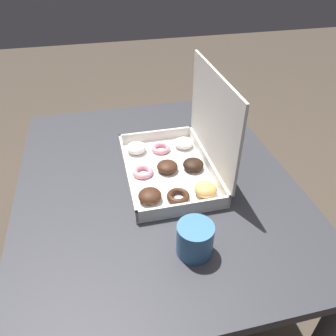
{
  "coord_description": "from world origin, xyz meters",
  "views": [
    {
      "loc": [
        0.81,
        -0.15,
        1.37
      ],
      "look_at": [
        -0.02,
        0.05,
        0.72
      ],
      "focal_mm": 35.0,
      "sensor_mm": 36.0,
      "label": 1
    }
  ],
  "objects": [
    {
      "name": "donut_box",
      "position": [
        -0.02,
        0.09,
        0.77
      ],
      "size": [
        0.41,
        0.28,
        0.33
      ],
      "color": "white",
      "rests_on": "dining_table"
    },
    {
      "name": "ground_plane",
      "position": [
        0.0,
        0.0,
        0.0
      ],
      "size": [
        8.0,
        8.0,
        0.0
      ],
      "primitive_type": "plane",
      "color": "#42382D"
    },
    {
      "name": "coffee_mug",
      "position": [
        0.31,
        0.04,
        0.75
      ],
      "size": [
        0.09,
        0.09,
        0.09
      ],
      "color": "teal",
      "rests_on": "dining_table"
    },
    {
      "name": "dining_table",
      "position": [
        0.0,
        0.0,
        0.61
      ],
      "size": [
        1.04,
        0.86,
        0.7
      ],
      "color": "#2D2D33",
      "rests_on": "ground_plane"
    }
  ]
}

